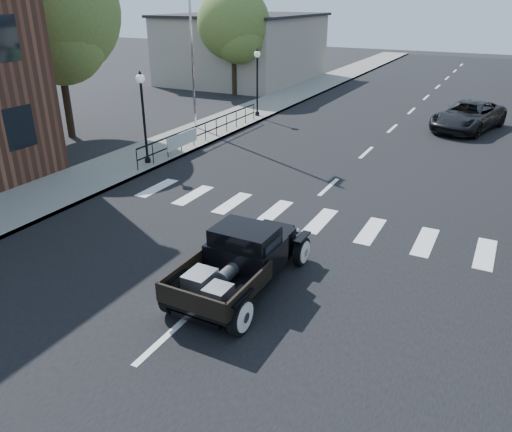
% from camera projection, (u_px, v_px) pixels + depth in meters
% --- Properties ---
extents(ground, '(120.00, 120.00, 0.00)m').
position_uv_depth(ground, '(236.00, 273.00, 12.79)').
color(ground, black).
rests_on(ground, ground).
extents(road, '(14.00, 80.00, 0.02)m').
position_uv_depth(road, '(383.00, 137.00, 24.98)').
color(road, black).
rests_on(road, ground).
extents(road_markings, '(12.00, 60.00, 0.06)m').
position_uv_depth(road_markings, '(353.00, 165.00, 20.92)').
color(road_markings, silver).
rests_on(road_markings, ground).
extents(sidewalk_left, '(3.00, 80.00, 0.15)m').
position_uv_depth(sidewalk_left, '(235.00, 119.00, 28.51)').
color(sidewalk_left, gray).
rests_on(sidewalk_left, ground).
extents(low_building_left, '(10.00, 12.00, 5.00)m').
position_uv_depth(low_building_left, '(244.00, 49.00, 40.82)').
color(low_building_left, '#A79D8C').
rests_on(low_building_left, ground).
extents(railing, '(0.08, 10.00, 1.00)m').
position_uv_depth(railing, '(205.00, 130.00, 23.72)').
color(railing, black).
rests_on(railing, sidewalk_left).
extents(banner, '(0.04, 2.20, 0.60)m').
position_uv_depth(banner, '(183.00, 145.00, 22.14)').
color(banner, silver).
rests_on(banner, sidewalk_left).
extents(lamp_post_b, '(0.36, 0.36, 3.71)m').
position_uv_depth(lamp_post_b, '(144.00, 118.00, 20.04)').
color(lamp_post_b, black).
rests_on(lamp_post_b, sidewalk_left).
extents(lamp_post_c, '(0.36, 0.36, 3.71)m').
position_uv_depth(lamp_post_c, '(257.00, 83.00, 28.17)').
color(lamp_post_c, black).
rests_on(lamp_post_c, sidewalk_left).
extents(flagpole, '(0.12, 0.12, 11.22)m').
position_uv_depth(flagpole, '(190.00, 13.00, 24.07)').
color(flagpole, silver).
rests_on(flagpole, sidewalk_left).
extents(big_tree_near, '(6.06, 6.06, 8.91)m').
position_uv_depth(big_tree_near, '(58.00, 44.00, 23.36)').
color(big_tree_near, '#55692D').
rests_on(big_tree_near, ground).
extents(big_tree_far, '(4.96, 4.96, 7.28)m').
position_uv_depth(big_tree_far, '(234.00, 41.00, 34.44)').
color(big_tree_far, '#55692D').
rests_on(big_tree_far, ground).
extents(hotrod_pickup, '(2.15, 4.52, 1.56)m').
position_uv_depth(hotrod_pickup, '(241.00, 259.00, 11.84)').
color(hotrod_pickup, black).
rests_on(hotrod_pickup, ground).
extents(second_car, '(3.77, 5.72, 1.46)m').
position_uv_depth(second_car, '(468.00, 116.00, 26.10)').
color(second_car, black).
rests_on(second_car, ground).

